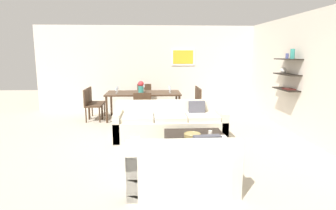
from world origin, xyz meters
The scene contains 21 objects.
ground_plane centered at (0.00, 0.00, 0.00)m, with size 18.00×18.00×0.00m, color #BCB29E.
back_wall_unit centered at (0.30, 3.53, 1.35)m, with size 8.40×0.09×2.70m.
right_wall_shelf_unit centered at (3.03, 0.60, 1.35)m, with size 0.34×8.20×2.70m.
sofa_beige centered at (0.11, 0.34, 0.29)m, with size 2.38×0.90×0.78m.
loveseat_white centered at (0.11, -2.08, 0.29)m, with size 1.44×0.90×0.78m.
coffee_table centered at (0.48, -0.87, 0.19)m, with size 1.07×1.03×0.38m.
decorative_bowl centered at (0.42, -0.94, 0.42)m, with size 0.30×0.30×0.07m.
candle_jar centered at (0.75, -0.86, 0.42)m, with size 0.07×0.07×0.09m, color silver.
dining_table centered at (-0.51, 2.23, 0.69)m, with size 2.06×1.02×0.75m.
dining_chair_left_near centered at (-1.95, 2.00, 0.50)m, with size 0.44×0.44×0.88m.
dining_chair_head centered at (-0.51, 3.15, 0.50)m, with size 0.44×0.44×0.88m.
dining_chair_foot centered at (-0.51, 1.31, 0.50)m, with size 0.44×0.44×0.88m.
dining_chair_right_near centered at (0.92, 2.00, 0.50)m, with size 0.44×0.44×0.88m.
dining_chair_left_far centered at (-1.95, 2.46, 0.50)m, with size 0.44×0.44×0.88m.
dining_chair_right_far centered at (0.92, 2.46, 0.50)m, with size 0.44×0.44×0.88m.
wine_glass_right_near centered at (0.23, 2.10, 0.86)m, with size 0.06×0.06×0.17m.
wine_glass_left_near centered at (-1.26, 2.10, 0.85)m, with size 0.07×0.07×0.15m.
wine_glass_right_far centered at (0.23, 2.36, 0.87)m, with size 0.08×0.08×0.18m.
wine_glass_head centered at (-0.51, 2.68, 0.88)m, with size 0.06×0.06×0.19m.
wine_glass_left_far centered at (-1.26, 2.36, 0.86)m, with size 0.07×0.07×0.17m.
centerpiece_vase centered at (-0.58, 2.18, 0.92)m, with size 0.16×0.16×0.33m.
Camera 1 is at (-0.30, -5.77, 1.83)m, focal length 30.61 mm.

